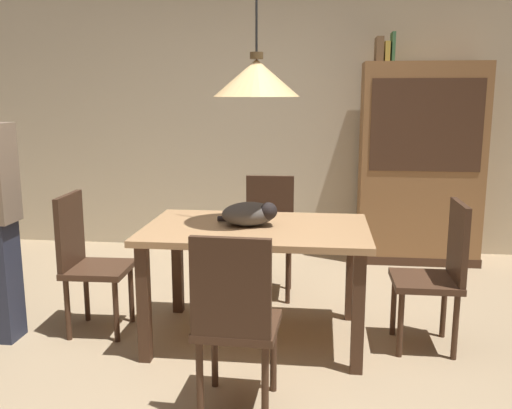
{
  "coord_description": "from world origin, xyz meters",
  "views": [
    {
      "loc": [
        0.44,
        -3.01,
        1.57
      ],
      "look_at": [
        0.02,
        0.59,
        0.85
      ],
      "focal_mm": 39.31,
      "sensor_mm": 36.0,
      "label": 1
    }
  ],
  "objects_px": {
    "chair_right_side": "(439,269)",
    "hutch_bookcase": "(420,168)",
    "chair_far_back": "(269,230)",
    "book_yellow_short": "(387,52)",
    "dining_table": "(256,242)",
    "book_brown_thick": "(379,50)",
    "book_green_slim": "(393,47)",
    "pendant_lamp": "(256,78)",
    "chair_left_side": "(87,257)",
    "chair_near_front": "(235,316)",
    "cat_sleeping": "(250,214)"
  },
  "relations": [
    {
      "from": "chair_right_side",
      "to": "chair_far_back",
      "type": "bearing_deg",
      "value": 142.17
    },
    {
      "from": "book_yellow_short",
      "to": "hutch_bookcase",
      "type": "bearing_deg",
      "value": -0.25
    },
    {
      "from": "dining_table",
      "to": "book_brown_thick",
      "type": "bearing_deg",
      "value": 65.19
    },
    {
      "from": "chair_far_back",
      "to": "chair_right_side",
      "type": "bearing_deg",
      "value": -37.83
    },
    {
      "from": "pendant_lamp",
      "to": "book_green_slim",
      "type": "xyz_separation_m",
      "value": [
        1.01,
        1.93,
        0.32
      ]
    },
    {
      "from": "chair_far_back",
      "to": "hutch_bookcase",
      "type": "distance_m",
      "value": 1.72
    },
    {
      "from": "chair_left_side",
      "to": "chair_near_front",
      "type": "bearing_deg",
      "value": -37.89
    },
    {
      "from": "book_brown_thick",
      "to": "cat_sleeping",
      "type": "bearing_deg",
      "value": -115.97
    },
    {
      "from": "chair_near_front",
      "to": "cat_sleeping",
      "type": "height_order",
      "value": "chair_near_front"
    },
    {
      "from": "pendant_lamp",
      "to": "book_brown_thick",
      "type": "bearing_deg",
      "value": 65.19
    },
    {
      "from": "chair_left_side",
      "to": "book_yellow_short",
      "type": "bearing_deg",
      "value": 42.76
    },
    {
      "from": "chair_right_side",
      "to": "chair_far_back",
      "type": "height_order",
      "value": "same"
    },
    {
      "from": "dining_table",
      "to": "hutch_bookcase",
      "type": "distance_m",
      "value": 2.34
    },
    {
      "from": "cat_sleeping",
      "to": "book_green_slim",
      "type": "distance_m",
      "value": 2.47
    },
    {
      "from": "book_brown_thick",
      "to": "book_yellow_short",
      "type": "distance_m",
      "value": 0.07
    },
    {
      "from": "dining_table",
      "to": "pendant_lamp",
      "type": "bearing_deg",
      "value": 116.57
    },
    {
      "from": "chair_right_side",
      "to": "hutch_bookcase",
      "type": "relative_size",
      "value": 0.5
    },
    {
      "from": "cat_sleeping",
      "to": "book_green_slim",
      "type": "height_order",
      "value": "book_green_slim"
    },
    {
      "from": "dining_table",
      "to": "chair_left_side",
      "type": "xyz_separation_m",
      "value": [
        -1.13,
        -0.0,
        -0.14
      ]
    },
    {
      "from": "chair_left_side",
      "to": "book_brown_thick",
      "type": "xyz_separation_m",
      "value": [
        2.02,
        1.93,
        1.45
      ]
    },
    {
      "from": "pendant_lamp",
      "to": "book_green_slim",
      "type": "relative_size",
      "value": 5.0
    },
    {
      "from": "chair_left_side",
      "to": "book_brown_thick",
      "type": "distance_m",
      "value": 3.15
    },
    {
      "from": "chair_right_side",
      "to": "cat_sleeping",
      "type": "bearing_deg",
      "value": 179.3
    },
    {
      "from": "hutch_bookcase",
      "to": "book_brown_thick",
      "type": "relative_size",
      "value": 7.71
    },
    {
      "from": "chair_right_side",
      "to": "hutch_bookcase",
      "type": "bearing_deg",
      "value": 84.62
    },
    {
      "from": "chair_near_front",
      "to": "book_brown_thick",
      "type": "xyz_separation_m",
      "value": [
        0.89,
        2.81,
        1.45
      ]
    },
    {
      "from": "chair_right_side",
      "to": "pendant_lamp",
      "type": "bearing_deg",
      "value": -179.98
    },
    {
      "from": "hutch_bookcase",
      "to": "book_yellow_short",
      "type": "height_order",
      "value": "book_yellow_short"
    },
    {
      "from": "chair_left_side",
      "to": "book_green_slim",
      "type": "relative_size",
      "value": 3.58
    },
    {
      "from": "cat_sleeping",
      "to": "book_yellow_short",
      "type": "distance_m",
      "value": 2.43
    },
    {
      "from": "chair_far_back",
      "to": "book_green_slim",
      "type": "distance_m",
      "value": 2.07
    },
    {
      "from": "chair_right_side",
      "to": "book_brown_thick",
      "type": "distance_m",
      "value": 2.42
    },
    {
      "from": "chair_right_side",
      "to": "dining_table",
      "type": "bearing_deg",
      "value": -179.98
    },
    {
      "from": "chair_near_front",
      "to": "pendant_lamp",
      "type": "distance_m",
      "value": 1.45
    },
    {
      "from": "dining_table",
      "to": "chair_left_side",
      "type": "distance_m",
      "value": 1.14
    },
    {
      "from": "dining_table",
      "to": "book_brown_thick",
      "type": "xyz_separation_m",
      "value": [
        0.89,
        1.93,
        1.31
      ]
    },
    {
      "from": "chair_far_back",
      "to": "book_yellow_short",
      "type": "relative_size",
      "value": 4.65
    },
    {
      "from": "dining_table",
      "to": "book_green_slim",
      "type": "xyz_separation_m",
      "value": [
        1.01,
        1.93,
        1.33
      ]
    },
    {
      "from": "chair_far_back",
      "to": "pendant_lamp",
      "type": "xyz_separation_m",
      "value": [
        0.0,
        -0.88,
        1.15
      ]
    },
    {
      "from": "chair_right_side",
      "to": "cat_sleeping",
      "type": "height_order",
      "value": "chair_right_side"
    },
    {
      "from": "cat_sleeping",
      "to": "book_brown_thick",
      "type": "height_order",
      "value": "book_brown_thick"
    },
    {
      "from": "chair_right_side",
      "to": "chair_near_front",
      "type": "bearing_deg",
      "value": -142.16
    },
    {
      "from": "book_brown_thick",
      "to": "pendant_lamp",
      "type": "bearing_deg",
      "value": -114.81
    },
    {
      "from": "book_yellow_short",
      "to": "book_brown_thick",
      "type": "bearing_deg",
      "value": 180.0
    },
    {
      "from": "dining_table",
      "to": "chair_right_side",
      "type": "xyz_separation_m",
      "value": [
        1.13,
        0.0,
        -0.14
      ]
    },
    {
      "from": "chair_right_side",
      "to": "chair_left_side",
      "type": "bearing_deg",
      "value": -179.93
    },
    {
      "from": "dining_table",
      "to": "chair_near_front",
      "type": "xyz_separation_m",
      "value": [
        -0.0,
        -0.88,
        -0.14
      ]
    },
    {
      "from": "cat_sleeping",
      "to": "book_yellow_short",
      "type": "xyz_separation_m",
      "value": [
        1.0,
        1.91,
        1.11
      ]
    },
    {
      "from": "chair_right_side",
      "to": "hutch_bookcase",
      "type": "height_order",
      "value": "hutch_bookcase"
    },
    {
      "from": "chair_right_side",
      "to": "book_yellow_short",
      "type": "bearing_deg",
      "value": 94.96
    }
  ]
}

